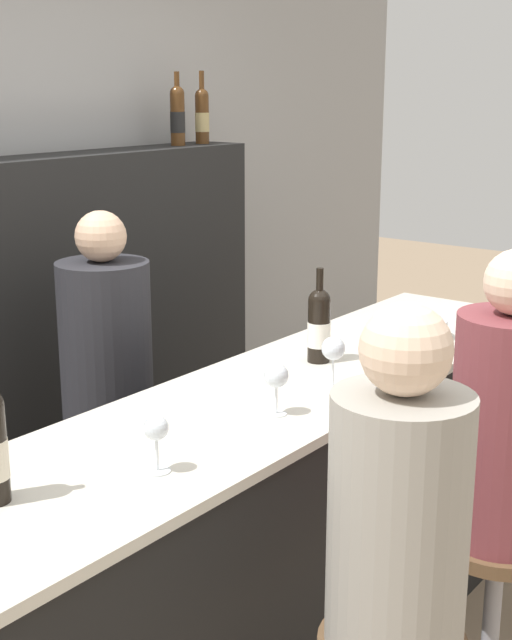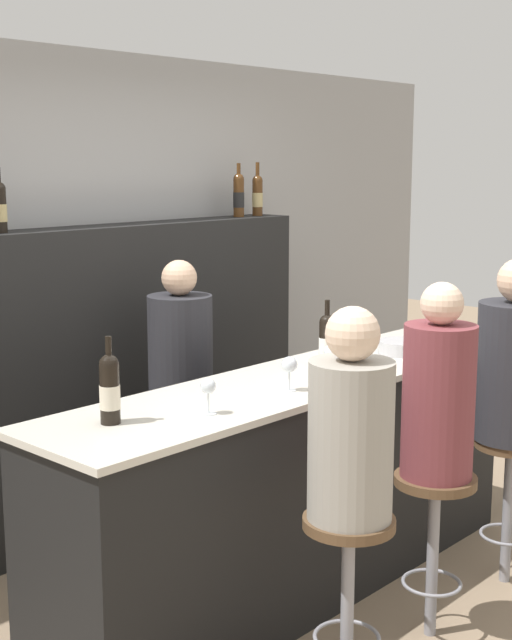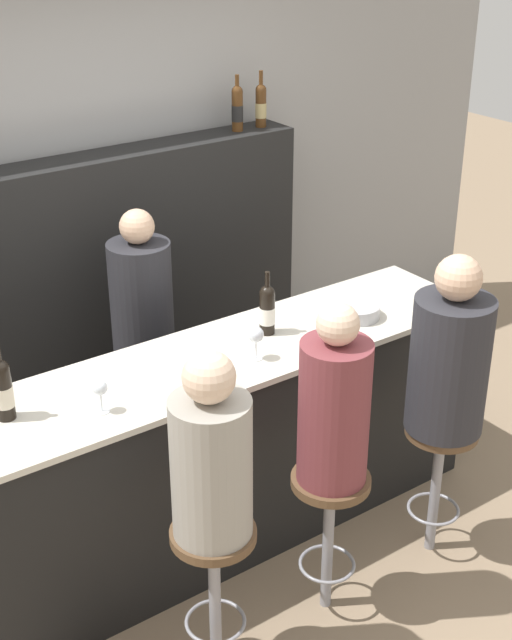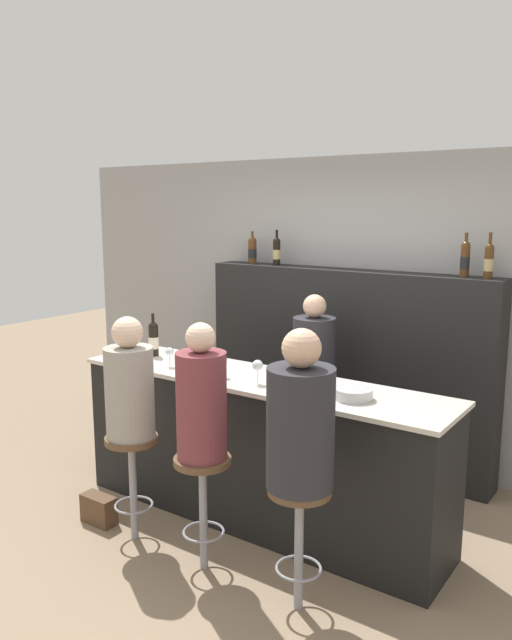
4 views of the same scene
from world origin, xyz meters
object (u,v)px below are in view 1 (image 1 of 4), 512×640
Objects in this scene: wine_bottle_backbar_2 at (178,115)px; wine_glass_0 at (156,431)px; wine_glass_2 at (333,350)px; bartender at (110,431)px; wine_bottle_counter_1 at (319,325)px; guest_seated_left at (399,502)px; metal_bowl at (415,328)px; wine_bottle_backbar_3 at (202,115)px; wine_glass_1 at (276,377)px; bar_stool_middle at (494,589)px; guest_seated_middle at (507,417)px.

wine_bottle_backbar_2 is 2.29× the size of wine_glass_0.
bartender is (-0.10, 0.90, -0.46)m from wine_glass_2.
wine_glass_2 is (-0.19, -0.18, -0.01)m from wine_bottle_counter_1.
wine_glass_0 is at bearing 106.89° from guest_seated_left.
guest_seated_left is (-1.27, -0.62, -0.01)m from metal_bowl.
metal_bowl is at bearing -14.02° from wine_bottle_counter_1.
wine_bottle_backbar_2 is 1.79m from wine_glass_2.
wine_bottle_backbar_3 is 1.87m from wine_glass_2.
wine_glass_0 is at bearing -177.43° from metal_bowl.
guest_seated_left reaches higher than metal_bowl.
wine_glass_1 is at bearing 60.83° from guest_seated_left.
wine_bottle_backbar_3 is at bearing 61.94° from bar_stool_middle.
guest_seated_middle reaches higher than wine_glass_0.
metal_bowl is 0.16× the size of bartender.
wine_bottle_backbar_2 reaches higher than wine_bottle_counter_1.
guest_seated_middle is (-0.88, -1.98, -0.73)m from wine_bottle_backbar_2.
wine_bottle_backbar_3 is 2.40m from wine_glass_0.
metal_bowl is (-0.22, -1.35, -0.73)m from wine_bottle_backbar_2.
wine_bottle_backbar_2 reaches higher than wine_glass_1.
wine_bottle_counter_1 is 1.36× the size of metal_bowl.
wine_bottle_backbar_2 is 1.95m from wine_glass_1.
wine_bottle_backbar_3 is (0.85, 1.24, 0.63)m from wine_bottle_counter_1.
wine_bottle_counter_1 is 0.21× the size of bartender.
wine_glass_2 reaches higher than bar_stool_middle.
wine_bottle_backbar_3 is 1.58m from metal_bowl.
wine_bottle_counter_1 is at bearing 10.56° from wine_glass_0.
metal_bowl reaches higher than bar_stool_middle.
wine_glass_0 is 0.59m from guest_seated_left.
bartender is at bearing -152.14° from wine_bottle_backbar_2.
wine_glass_1 reaches higher than metal_bowl.
guest_seated_left is (-1.65, -1.98, -0.74)m from wine_bottle_backbar_3.
wine_bottle_backbar_2 is at bearing 58.27° from wine_glass_2.
bar_stool_middle is (-0.88, -1.98, -1.25)m from wine_bottle_backbar_2.
metal_bowl is 1.05m from bar_stool_middle.
guest_seated_middle reaches higher than bartender.
wine_bottle_backbar_3 is 2.35m from guest_seated_middle.
guest_seated_middle reaches higher than bar_stool_middle.
wine_glass_2 reaches higher than wine_glass_0.
wine_bottle_counter_1 is 0.52m from wine_glass_1.
bartender is (-0.97, -0.51, -1.10)m from wine_bottle_backbar_2.
wine_glass_0 is 0.78m from wine_glass_2.
metal_bowl is (-0.39, -1.35, -0.73)m from wine_bottle_backbar_3.
bar_stool_middle is at bearing -90.78° from wine_glass_2.
wine_bottle_counter_1 is at bearing -124.58° from wine_bottle_backbar_3.
wine_bottle_backbar_2 reaches higher than wine_glass_0.
wine_glass_1 is at bearing -102.34° from bartender.
guest_seated_left is at bearing -137.18° from wine_bottle_counter_1.
guest_seated_middle is (-1.05, -1.98, -0.72)m from wine_bottle_backbar_3.
wine_bottle_counter_1 is at bearing -118.87° from wine_bottle_backbar_2.
wine_glass_0 is 0.89× the size of wine_glass_2.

